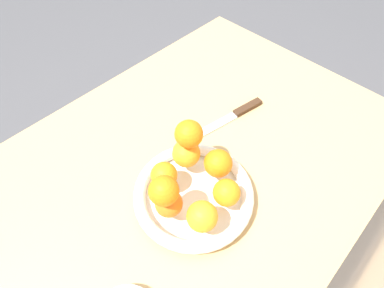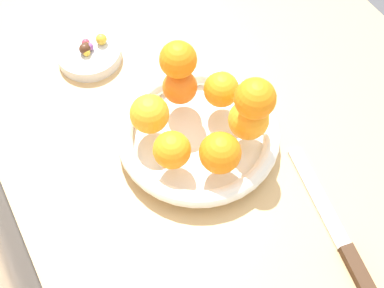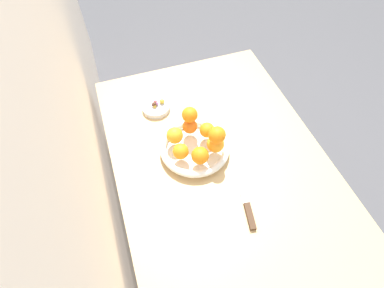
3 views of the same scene
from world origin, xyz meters
TOP-DOWN VIEW (x-y plane):
  - ground_plane at (0.00, 0.00)m, footprint 6.00×6.00m
  - wall_back at (0.00, 0.44)m, footprint 4.00×0.05m
  - dining_table at (0.00, 0.00)m, footprint 1.10×0.76m
  - fruit_bowl at (0.06, 0.08)m, footprint 0.26×0.26m
  - candy_dish at (0.32, 0.16)m, footprint 0.11×0.11m
  - orange_0 at (-0.01, 0.08)m, footprint 0.06×0.06m
  - orange_1 at (0.02, 0.02)m, footprint 0.06×0.06m
  - orange_2 at (0.09, 0.02)m, footprint 0.06×0.06m
  - orange_3 at (0.13, 0.07)m, footprint 0.06×0.06m
  - orange_4 at (0.10, 0.14)m, footprint 0.06×0.06m
  - orange_5 at (0.03, 0.14)m, footprint 0.06×0.06m
  - orange_6 at (0.01, 0.02)m, footprint 0.06×0.06m
  - orange_7 at (0.14, 0.07)m, footprint 0.06×0.06m
  - candy_ball_0 at (0.32, 0.16)m, footprint 0.01×0.01m
  - candy_ball_1 at (0.31, 0.17)m, footprint 0.02×0.02m
  - candy_ball_2 at (0.33, 0.16)m, footprint 0.01×0.01m
  - candy_ball_3 at (0.32, 0.13)m, footprint 0.02×0.02m
  - candy_ball_4 at (0.31, 0.17)m, footprint 0.01×0.01m
  - candy_ball_5 at (0.32, 0.16)m, footprint 0.02×0.02m
  - candy_ball_6 at (0.31, 0.16)m, footprint 0.01×0.01m
  - knife at (-0.18, -0.02)m, footprint 0.26×0.07m

SIDE VIEW (x-z plane):
  - ground_plane at x=0.00m, z-range 0.00..0.00m
  - dining_table at x=0.00m, z-range 0.28..1.02m
  - knife at x=-0.18m, z-range 0.74..0.75m
  - candy_dish at x=0.32m, z-range 0.74..0.76m
  - fruit_bowl at x=0.06m, z-range 0.74..0.78m
  - candy_ball_4 at x=0.31m, z-range 0.76..0.78m
  - candy_ball_0 at x=0.32m, z-range 0.76..0.78m
  - candy_ball_2 at x=0.33m, z-range 0.76..0.78m
  - candy_ball_6 at x=0.31m, z-range 0.76..0.78m
  - candy_ball_5 at x=0.32m, z-range 0.76..0.78m
  - candy_ball_3 at x=0.32m, z-range 0.76..0.78m
  - candy_ball_1 at x=0.31m, z-range 0.76..0.78m
  - orange_3 at x=0.13m, z-range 0.78..0.84m
  - orange_5 at x=0.03m, z-range 0.78..0.84m
  - orange_2 at x=0.09m, z-range 0.78..0.84m
  - orange_4 at x=0.10m, z-range 0.78..0.84m
  - orange_0 at x=-0.01m, z-range 0.78..0.84m
  - orange_1 at x=0.02m, z-range 0.78..0.84m
  - orange_7 at x=0.14m, z-range 0.84..0.89m
  - orange_6 at x=0.01m, z-range 0.84..0.90m
  - wall_back at x=0.00m, z-range 0.00..2.50m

